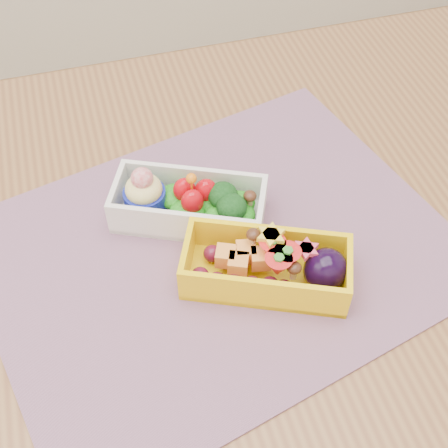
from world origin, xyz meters
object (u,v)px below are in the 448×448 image
object	(u,v)px
placemat	(219,250)
bento_white	(188,203)
bento_yellow	(270,266)
table	(187,310)

from	to	relation	value
placemat	bento_white	xyz separation A→B (m)	(-0.02, 0.06, 0.03)
bento_yellow	placemat	bearing A→B (deg)	150.37
table	bento_yellow	size ratio (longest dim) A/B	6.20
table	placemat	world-z (taller)	placemat
placemat	bento_yellow	xyz separation A→B (m)	(0.04, -0.06, 0.03)
table	placemat	xyz separation A→B (m)	(0.04, 0.00, 0.10)
placemat	bento_yellow	bearing A→B (deg)	-53.56
table	bento_white	size ratio (longest dim) A/B	6.27
placemat	bento_yellow	world-z (taller)	bento_yellow
placemat	bento_yellow	distance (m)	0.07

